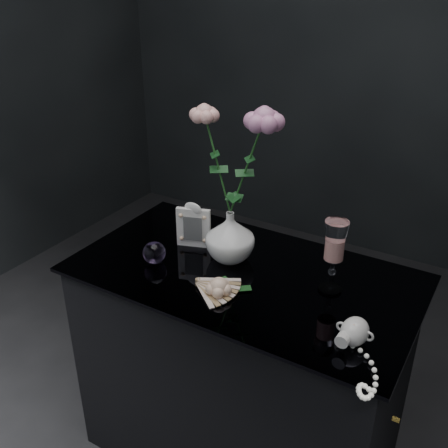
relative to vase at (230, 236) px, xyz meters
The scene contains 9 objects.
table 0.47m from the vase, 31.89° to the right, with size 1.05×0.58×0.76m.
vase is the anchor object (origin of this frame).
wine_glass 0.34m from the vase, ahead, with size 0.07×0.07×0.22m, color white, non-canonical shape.
picture_frame 0.15m from the vase, behind, with size 0.12×0.09×0.16m, color white, non-canonical shape.
paperweight 0.24m from the vase, 143.04° to the right, with size 0.07×0.07×0.07m, color #B686DA, non-canonical shape.
paper_fan 0.19m from the vase, 91.03° to the right, with size 0.25×0.20×0.03m, color beige, non-canonical shape.
loose_rose 0.21m from the vase, 68.42° to the right, with size 0.13×0.16×0.06m, color #FFC5A4, non-canonical shape.
pearl_jar 0.51m from the vase, 22.17° to the right, with size 0.24×0.25×0.07m, color silver, non-canonical shape.
roses 0.27m from the vase, 38.64° to the left, with size 0.27×0.12×0.39m.
Camera 1 is at (0.65, -1.15, 1.62)m, focal length 42.00 mm.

